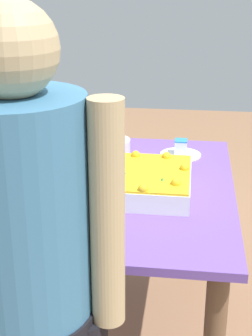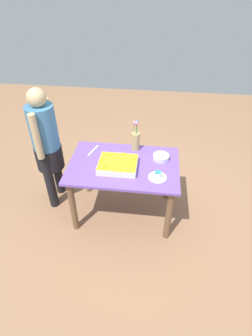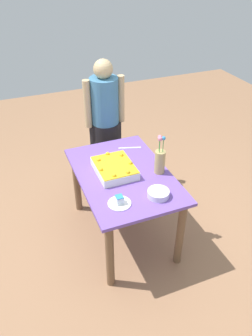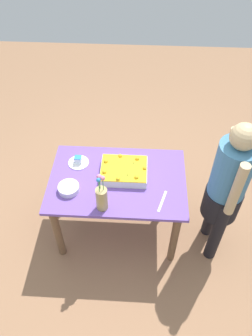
{
  "view_description": "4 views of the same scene",
  "coord_description": "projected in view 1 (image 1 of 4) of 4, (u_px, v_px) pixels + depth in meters",
  "views": [
    {
      "loc": [
        1.86,
        0.22,
        1.53
      ],
      "look_at": [
        -0.02,
        -0.03,
        0.8
      ],
      "focal_mm": 55.0,
      "sensor_mm": 36.0,
      "label": 1
    },
    {
      "loc": [
        -0.3,
        2.23,
        2.45
      ],
      "look_at": [
        -0.04,
        0.11,
        0.77
      ],
      "focal_mm": 28.0,
      "sensor_mm": 36.0,
      "label": 2
    },
    {
      "loc": [
        -2.21,
        0.86,
        2.44
      ],
      "look_at": [
        -0.01,
        -0.02,
        0.79
      ],
      "focal_mm": 35.0,
      "sensor_mm": 36.0,
      "label": 3
    },
    {
      "loc": [
        0.18,
        -1.87,
        2.88
      ],
      "look_at": [
        0.07,
        0.05,
        0.83
      ],
      "focal_mm": 35.0,
      "sensor_mm": 36.0,
      "label": 4
    }
  ],
  "objects": [
    {
      "name": "serving_plate_with_slice",
      "position": [
        181.0,
        151.0,
        2.35
      ],
      "size": [
        0.19,
        0.19,
        0.08
      ],
      "color": "white",
      "rests_on": "dining_table"
    },
    {
      "name": "sheet_cake",
      "position": [
        148.0,
        181.0,
        1.97
      ],
      "size": [
        0.4,
        0.33,
        0.1
      ],
      "color": "white",
      "rests_on": "dining_table"
    },
    {
      "name": "fruit_bowl",
      "position": [
        111.0,
        145.0,
        2.42
      ],
      "size": [
        0.18,
        0.18,
        0.05
      ],
      "primitive_type": "cylinder",
      "color": "silver",
      "rests_on": "dining_table"
    },
    {
      "name": "dining_table",
      "position": [
        132.0,
        215.0,
        2.09
      ],
      "size": [
        1.19,
        0.8,
        0.73
      ],
      "color": "#6E4CAA",
      "rests_on": "ground_plane"
    },
    {
      "name": "flower_vase",
      "position": [
        62.0,
        143.0,
        2.12
      ],
      "size": [
        0.09,
        0.09,
        0.37
      ],
      "color": "tan",
      "rests_on": "dining_table"
    },
    {
      "name": "ground_plane",
      "position": [
        132.0,
        335.0,
        2.3
      ],
      "size": [
        8.0,
        8.0,
        0.0
      ],
      "primitive_type": "plane",
      "color": "#956B4B"
    },
    {
      "name": "cake_knife",
      "position": [
        53.0,
        226.0,
        1.71
      ],
      "size": [
        0.09,
        0.22,
        0.0
      ],
      "primitive_type": "cube",
      "rotation": [
        0.0,
        0.0,
        1.27
      ],
      "color": "silver",
      "rests_on": "dining_table"
    },
    {
      "name": "person_standing",
      "position": [
        28.0,
        285.0,
        1.18
      ],
      "size": [
        0.31,
        0.45,
        1.49
      ],
      "rotation": [
        0.0,
        0.0,
        3.14
      ],
      "color": "black",
      "rests_on": "ground_plane"
    }
  ]
}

